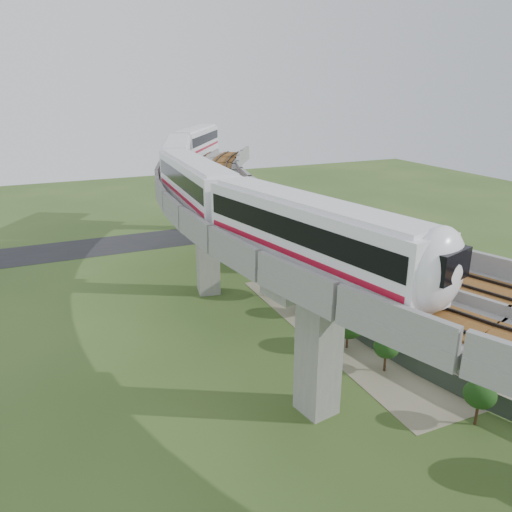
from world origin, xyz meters
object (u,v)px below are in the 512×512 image
object	(u,v)px
metro_train	(209,168)
car_white	(479,370)
car_dark	(364,313)
car_red	(455,319)

from	to	relation	value
metro_train	car_white	world-z (taller)	metro_train
metro_train	car_dark	bearing A→B (deg)	-47.27
metro_train	car_white	xyz separation A→B (m)	(11.85, -21.94, -11.62)
metro_train	car_red	world-z (taller)	metro_train
metro_train	car_dark	size ratio (longest dim) A/B	15.39
metro_train	car_white	distance (m)	27.51
car_red	car_white	bearing A→B (deg)	-60.39
metro_train	car_red	bearing A→B (deg)	-42.90
car_dark	metro_train	bearing A→B (deg)	24.38
metro_train	car_white	bearing A→B (deg)	-61.62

